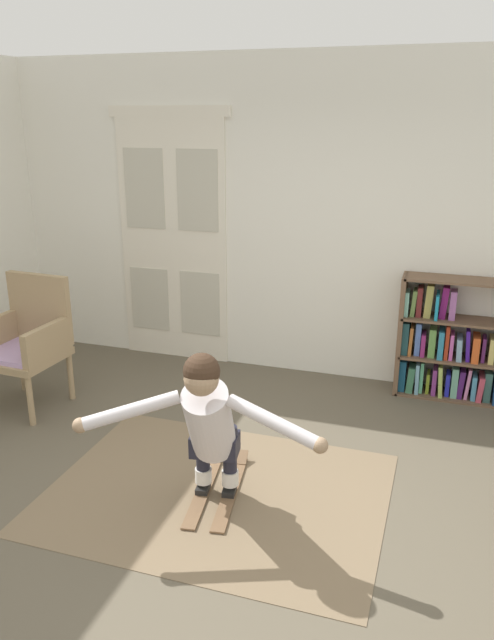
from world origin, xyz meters
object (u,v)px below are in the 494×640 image
Objects in this scene: wicker_chair at (27,339)px; person_skier at (209,419)px; skis_pair at (218,487)px; bookshelf at (488,355)px.

wicker_chair is 0.76× the size of person_skier.
skis_pair is 0.63× the size of person_skier.
skis_pair is (-1.71, -1.99, -0.41)m from bookshelf.
wicker_chair is 1.22× the size of skis_pair.
bookshelf reaches higher than skis_pair.
skis_pair is 0.66m from person_skier.
bookshelf is at bearing 49.37° from skis_pair.
wicker_chair is (-3.69, -1.25, 0.15)m from bookshelf.
skis_pair is at bearing 98.67° from person_skier.
person_skier is at bearing -25.67° from wicker_chair.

